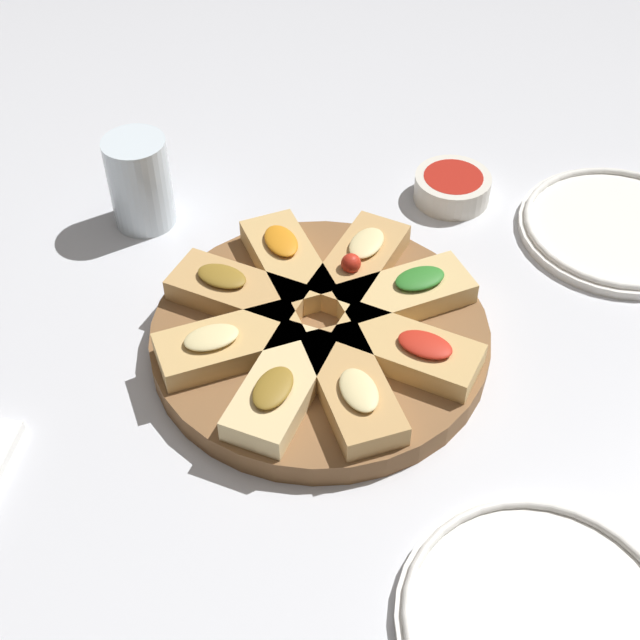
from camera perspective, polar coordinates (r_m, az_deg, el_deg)
The scene contains 14 objects.
ground_plane at distance 0.89m, azimuth 0.00°, elevation -1.69°, with size 3.00×3.00×0.00m, color silver.
serving_board at distance 0.88m, azimuth 0.00°, elevation -1.13°, with size 0.33×0.33×0.03m, color brown.
focaccia_slice_0 at distance 0.83m, azimuth 5.65°, elevation -1.91°, with size 0.09×0.15×0.03m.
focaccia_slice_1 at distance 0.89m, azimuth 5.43°, elevation 1.70°, with size 0.13×0.14×0.03m.
focaccia_slice_2 at distance 0.92m, azimuth 2.53°, elevation 3.67°, with size 0.15×0.09×0.04m.
focaccia_slice_3 at distance 0.92m, azimuth -2.13°, elevation 3.80°, with size 0.15×0.13×0.03m.
focaccia_slice_4 at distance 0.89m, azimuth -5.34°, elevation 1.82°, with size 0.08×0.15×0.03m.
focaccia_slice_5 at distance 0.84m, azimuth -5.84°, elevation -1.52°, with size 0.13×0.15×0.03m.
focaccia_slice_6 at distance 0.80m, azimuth -2.51°, elevation -4.23°, with size 0.14×0.08×0.03m.
focaccia_slice_7 at distance 0.80m, azimuth 2.08°, elevation -4.36°, with size 0.15×0.12×0.03m.
plate_left at distance 1.06m, azimuth 18.57°, elevation 5.64°, with size 0.22×0.22×0.02m.
plate_right at distance 0.73m, azimuth 13.98°, elevation -18.25°, with size 0.22×0.22×0.02m.
water_glass at distance 1.02m, azimuth -11.45°, elevation 8.65°, with size 0.07×0.07×0.11m, color silver.
dipping_bowl at distance 1.07m, azimuth 8.46°, elevation 8.43°, with size 0.09×0.09×0.03m.
Camera 1 is at (0.59, 0.14, 0.65)m, focal length 50.00 mm.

